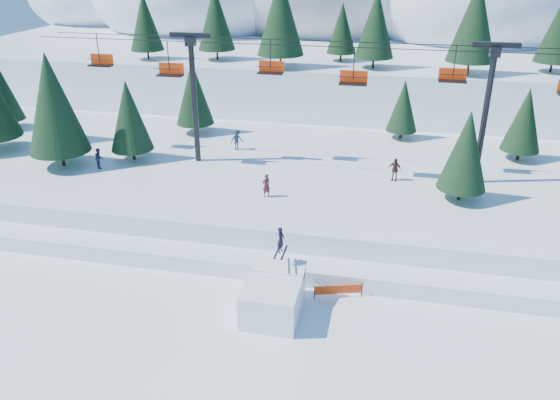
% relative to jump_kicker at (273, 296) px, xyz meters
% --- Properties ---
extents(ground, '(160.00, 160.00, 0.00)m').
position_rel_jump_kicker_xyz_m(ground, '(-0.99, -2.15, -1.12)').
color(ground, white).
rests_on(ground, ground).
extents(mid_shelf, '(70.00, 22.00, 2.50)m').
position_rel_jump_kicker_xyz_m(mid_shelf, '(-0.99, 15.85, 0.13)').
color(mid_shelf, white).
rests_on(mid_shelf, ground).
extents(berm, '(70.00, 6.00, 1.10)m').
position_rel_jump_kicker_xyz_m(berm, '(-0.99, 5.85, -0.57)').
color(berm, white).
rests_on(berm, ground).
extents(mountain_ridge, '(119.00, 60.37, 26.46)m').
position_rel_jump_kicker_xyz_m(mountain_ridge, '(-6.08, 71.19, 8.52)').
color(mountain_ridge, white).
rests_on(mountain_ridge, ground).
extents(jump_kicker, '(3.02, 4.29, 4.66)m').
position_rel_jump_kicker_xyz_m(jump_kicker, '(0.00, 0.00, 0.00)').
color(jump_kicker, white).
rests_on(jump_kicker, ground).
extents(chairlift, '(46.00, 3.21, 10.28)m').
position_rel_jump_kicker_xyz_m(chairlift, '(0.51, 15.90, 8.20)').
color(chairlift, black).
rests_on(chairlift, mid_shelf).
extents(conifer_stand, '(62.41, 16.71, 9.10)m').
position_rel_jump_kicker_xyz_m(conifer_stand, '(-1.36, 16.60, 5.79)').
color(conifer_stand, black).
rests_on(conifer_stand, mid_shelf).
extents(distant_skiers, '(24.24, 10.17, 1.82)m').
position_rel_jump_kicker_xyz_m(distant_skiers, '(-6.18, 15.47, 2.25)').
color(distant_skiers, '#243C4D').
rests_on(distant_skiers, mid_shelf).
extents(banner_near, '(2.73, 0.89, 0.90)m').
position_rel_jump_kicker_xyz_m(banner_near, '(3.36, 2.26, -0.58)').
color(banner_near, black).
rests_on(banner_near, ground).
extents(banner_far, '(2.64, 1.15, 0.90)m').
position_rel_jump_kicker_xyz_m(banner_far, '(10.36, 4.51, -0.58)').
color(banner_far, black).
rests_on(banner_far, ground).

